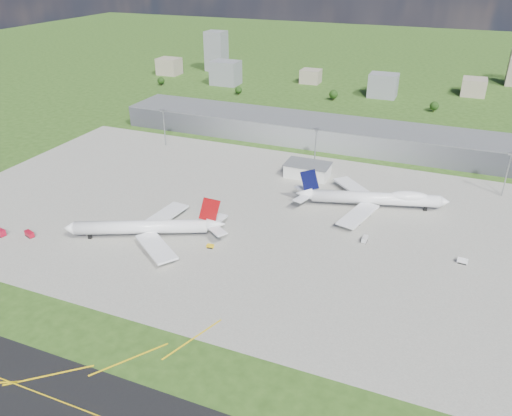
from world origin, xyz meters
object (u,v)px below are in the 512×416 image
at_px(van_white_near, 365,239).
at_px(tug_yellow, 210,246).
at_px(airliner_red_twin, 147,227).
at_px(crash_tender, 29,234).
at_px(van_white_far, 462,261).
at_px(airliner_blue_quad, 375,198).

bearing_deg(van_white_near, tug_yellow, 119.09).
bearing_deg(airliner_red_twin, tug_yellow, 160.93).
xyz_separation_m(airliner_red_twin, tug_yellow, (32.01, 2.87, -4.75)).
distance_m(airliner_red_twin, tug_yellow, 32.49).
bearing_deg(crash_tender, van_white_far, 34.47).
xyz_separation_m(airliner_red_twin, airliner_blue_quad, (94.95, 72.63, 0.25)).
relative_size(crash_tender, tug_yellow, 1.66).
distance_m(airliner_blue_quad, van_white_near, 37.30).
relative_size(crash_tender, van_white_near, 1.16).
bearing_deg(airliner_blue_quad, airliner_red_twin, -158.38).
bearing_deg(tug_yellow, airliner_blue_quad, 41.51).
xyz_separation_m(van_white_near, van_white_far, (43.68, -2.33, -0.10)).
distance_m(tug_yellow, van_white_far, 113.27).
bearing_deg(van_white_near, airliner_red_twin, 112.56).
bearing_deg(tug_yellow, van_white_near, 20.23).
xyz_separation_m(tug_yellow, van_white_far, (109.09, 30.50, 0.30)).
bearing_deg(van_white_far, crash_tender, -159.52).
height_order(tug_yellow, van_white_near, van_white_near).
height_order(airliner_red_twin, van_white_near, airliner_red_twin).
bearing_deg(airliner_blue_quad, crash_tender, -163.56).
bearing_deg(airliner_red_twin, van_white_far, 169.11).
xyz_separation_m(airliner_red_twin, crash_tender, (-53.60, -21.05, -4.20)).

